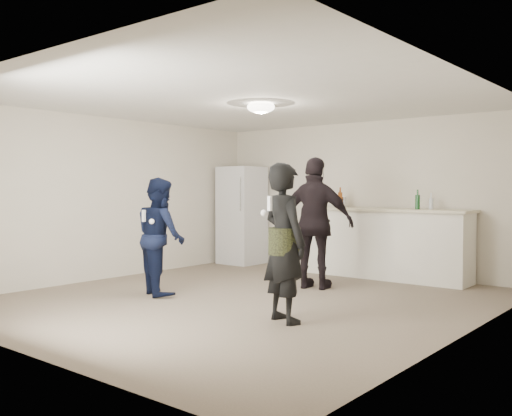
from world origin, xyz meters
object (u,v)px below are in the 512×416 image
Objects in this scene: counter at (385,245)px; shaker at (344,202)px; fridge at (242,215)px; man at (160,236)px; woman at (284,243)px; spectator at (316,223)px.

shaker is (-0.76, 0.03, 0.65)m from counter.
shaker is (2.11, 0.10, 0.28)m from fridge.
woman reaches higher than man.
counter is 15.29× the size of shaker.
counter is at bearing -115.71° from spectator.
counter is 1.56× the size of woman.
fridge is 2.13m from shaker.
shaker reaches higher than counter.
spectator is at bearing -103.10° from counter.
man is (-1.70, -3.10, 0.25)m from counter.
counter is 1.00m from shaker.
man reaches higher than counter.
fridge reaches higher than counter.
woman is at bearing -44.06° from fridge.
woman is (0.49, -3.33, 0.31)m from counter.
fridge is 3.25m from man.
counter is 1.44× the size of fridge.
shaker is 1.57m from spectator.
man is at bearing 13.60° from woman.
counter is 3.55m from man.
fridge is 0.98× the size of spectator.
fridge is 1.17× the size of man.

